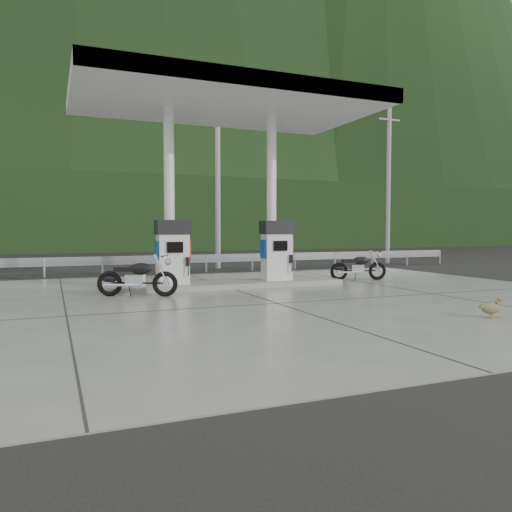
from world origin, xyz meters
name	(u,v)px	position (x,y,z in m)	size (l,w,h in m)	color
ground	(260,299)	(0.00, 0.00, 0.00)	(160.00, 160.00, 0.00)	black
forecourt_apron	(260,298)	(0.00, 0.00, 0.01)	(18.00, 14.00, 0.02)	slate
pump_island	(227,285)	(0.00, 2.50, 0.10)	(7.00, 1.40, 0.15)	gray
gas_pump_left	(173,252)	(-1.60, 2.50, 1.07)	(0.95, 0.55, 1.80)	silver
gas_pump_right	(277,250)	(1.60, 2.50, 1.07)	(0.95, 0.55, 1.80)	silver
canopy_column_left	(169,196)	(-1.60, 2.90, 2.67)	(0.30, 0.30, 5.00)	white
canopy_column_right	(271,198)	(1.60, 2.90, 2.67)	(0.30, 0.30, 5.00)	white
canopy_roof	(227,102)	(0.00, 2.50, 5.37)	(8.50, 5.00, 0.40)	white
guardrail	(182,255)	(0.00, 8.00, 0.71)	(26.00, 0.16, 1.42)	gray
road	(163,267)	(0.00, 11.50, 0.00)	(60.00, 7.00, 0.01)	black
utility_pole_b	(218,177)	(2.00, 9.50, 4.00)	(0.22, 0.22, 8.00)	gray
utility_pole_c	(388,184)	(11.00, 9.50, 4.00)	(0.22, 0.22, 8.00)	gray
tree_band	(115,214)	(0.00, 30.00, 3.00)	(80.00, 6.00, 6.00)	black
forested_hills	(89,242)	(0.00, 60.00, 0.00)	(100.00, 40.00, 140.00)	black
motorcycle_left	(137,278)	(-2.76, 1.47, 0.48)	(1.92, 0.61, 0.91)	black
motorcycle_right	(358,267)	(4.74, 2.80, 0.45)	(1.80, 0.57, 0.85)	black
duck	(491,309)	(2.99, -4.24, 0.19)	(0.48, 0.13, 0.34)	brown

